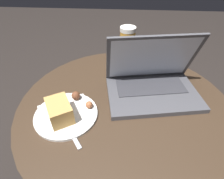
% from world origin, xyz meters
% --- Properties ---
extents(ground_plane, '(6.00, 6.00, 0.00)m').
position_xyz_m(ground_plane, '(0.00, 0.00, 0.00)').
color(ground_plane, black).
extents(table, '(0.75, 0.75, 0.48)m').
position_xyz_m(table, '(0.00, 0.00, 0.38)').
color(table, black).
rests_on(table, ground_plane).
extents(napkin, '(0.20, 0.18, 0.00)m').
position_xyz_m(napkin, '(-0.20, -0.06, 0.48)').
color(napkin, white).
rests_on(napkin, table).
extents(laptop, '(0.36, 0.27, 0.22)m').
position_xyz_m(laptop, '(0.10, 0.07, 0.53)').
color(laptop, '#47474C').
rests_on(laptop, table).
extents(beer_glass, '(0.07, 0.07, 0.18)m').
position_xyz_m(beer_glass, '(-0.00, 0.24, 0.57)').
color(beer_glass, gold).
rests_on(beer_glass, table).
extents(snack_plate, '(0.21, 0.21, 0.07)m').
position_xyz_m(snack_plate, '(-0.20, -0.08, 0.50)').
color(snack_plate, silver).
rests_on(snack_plate, table).
extents(fork, '(0.13, 0.17, 0.01)m').
position_xyz_m(fork, '(-0.19, -0.11, 0.49)').
color(fork, '#B2B2B7').
rests_on(fork, table).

